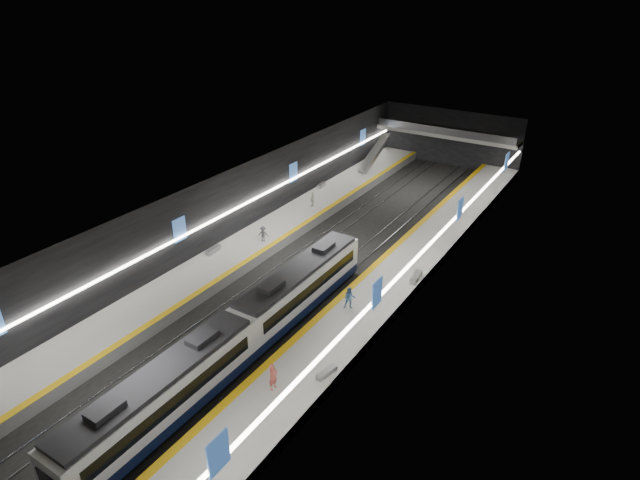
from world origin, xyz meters
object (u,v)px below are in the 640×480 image
Objects in this scene: train at (241,332)px; passenger_right_b at (350,298)px; bench_right_far at (416,277)px; escalator at (375,153)px; bench_left_far at (321,185)px; passenger_right_a at (273,377)px; bench_left_near at (213,250)px; bench_right_near at (327,373)px; passenger_left_b at (263,234)px; passenger_left_a at (312,199)px.

train reaches higher than passenger_right_b.
bench_right_far is 7.60m from passenger_right_b.
escalator reaches higher than bench_right_far.
passenger_right_a is (16.59, -32.34, 0.76)m from bench_left_far.
passenger_right_a is 1.02× the size of passenger_right_b.
bench_left_near is at bearing 145.03° from passenger_right_b.
escalator is 43.42m from bench_right_near.
bench_right_near is at bearing 5.09° from train.
escalator reaches higher than bench_left_far.
bench_left_far is (-2.00, -10.60, -1.68)m from escalator.
bench_left_far is 0.92× the size of passenger_right_a.
bench_left_near reaches higher than bench_right_near.
bench_left_far is 34.90m from bench_right_near.
train reaches higher than bench_left_far.
bench_left_near is 1.11× the size of passenger_left_b.
bench_left_near is 0.93× the size of passenger_right_b.
escalator is 16.34m from passenger_left_a.
bench_right_near is (18.84, -29.38, -0.01)m from bench_left_far.
train is 5.16m from passenger_right_a.
train is 6.94m from bench_right_near.
bench_right_far reaches higher than bench_right_near.
passenger_left_a is at bearing -111.05° from passenger_left_b.
passenger_left_b is at bearing 151.43° from bench_right_near.
train is at bearing -162.83° from bench_right_near.
escalator reaches higher than passenger_right_a.
train reaches higher than bench_left_near.
bench_left_far is 36.35m from passenger_right_a.
bench_right_far is (0.16, 14.79, 0.04)m from bench_right_near.
passenger_left_a reaches higher than bench_right_far.
passenger_right_a reaches higher than bench_left_far.
passenger_right_a is 10.71m from passenger_right_b.
train is at bearing -43.99° from bench_left_near.
passenger_left_b is (-15.80, 13.57, 0.60)m from bench_right_near.
bench_right_near is 0.85× the size of bench_right_far.
train is 26.12m from passenger_left_a.
bench_left_far is at bearing 86.95° from bench_left_near.
passenger_right_a reaches higher than passenger_right_b.
passenger_right_a is 21.37m from passenger_left_b.
bench_left_far is 27.06m from passenger_right_b.
bench_right_near is 14.79m from bench_right_far.
train is 41.81m from escalator.
train is 15.73× the size of passenger_right_b.
train reaches higher than passenger_left_b.
bench_right_near is at bearing -67.16° from escalator.
bench_left_near is (-11.64, 9.74, -0.98)m from train.
bench_left_far is 0.93× the size of passenger_right_b.
train is 16.85× the size of bench_left_far.
train is 16.94m from bench_right_far.
passenger_right_b reaches higher than passenger_left_a.
bench_left_far is 1.01× the size of passenger_left_a.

